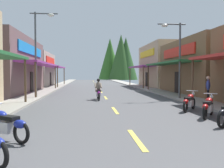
{
  "coord_description": "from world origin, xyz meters",
  "views": [
    {
      "loc": [
        -1.42,
        0.23,
        1.94
      ],
      "look_at": [
        0.84,
        23.13,
        0.96
      ],
      "focal_mm": 39.82,
      "sensor_mm": 36.0,
      "label": 1
    }
  ],
  "objects": [
    {
      "name": "sidewalk_right",
      "position": [
        5.97,
        30.41,
        0.06
      ],
      "size": [
        2.03,
        90.81,
        0.12
      ],
      "primitive_type": "cube",
      "color": "#9E9991",
      "rests_on": "ground"
    },
    {
      "name": "ground",
      "position": [
        0.0,
        30.41,
        -0.05
      ],
      "size": [
        9.91,
        90.81,
        0.1
      ],
      "primitive_type": "cube",
      "color": "#4C4C4F"
    },
    {
      "name": "sidewalk_left",
      "position": [
        -5.97,
        30.41,
        0.06
      ],
      "size": [
        2.03,
        90.81,
        0.12
      ],
      "primitive_type": "cube",
      "color": "gray",
      "rests_on": "ground"
    },
    {
      "name": "treeline_backdrop",
      "position": [
        8.48,
        77.13,
        6.59
      ],
      "size": [
        11.88,
        12.59,
        13.85
      ],
      "color": "#2D5223",
      "rests_on": "ground"
    },
    {
      "name": "storefront_right_far",
      "position": [
        10.07,
        34.89,
        3.03
      ],
      "size": [
        8.05,
        11.19,
        6.06
      ],
      "color": "tan",
      "rests_on": "ground"
    },
    {
      "name": "motorcycle_parked_right_3",
      "position": [
        3.86,
        10.63,
        0.49
      ],
      "size": [
        1.36,
        1.78,
        1.04
      ],
      "rotation": [
        0.0,
        0.0,
        0.93
      ],
      "color": "black",
      "rests_on": "ground"
    },
    {
      "name": "streetlamp_right",
      "position": [
        5.02,
        17.99,
        3.72
      ],
      "size": [
        2.08,
        0.3,
        5.64
      ],
      "color": "#474C51",
      "rests_on": "ground"
    },
    {
      "name": "streetlamp_left",
      "position": [
        -5.05,
        19.67,
        4.25
      ],
      "size": [
        2.08,
        0.3,
        6.59
      ],
      "color": "#474C51",
      "rests_on": "ground"
    },
    {
      "name": "pedestrian_waiting",
      "position": [
        6.09,
        15.07,
        1.05
      ],
      "size": [
        0.39,
        0.53,
        1.79
      ],
      "rotation": [
        0.0,
        0.0,
        5.85
      ],
      "color": "black",
      "rests_on": "ground"
    },
    {
      "name": "storefront_right_middle",
      "position": [
        10.84,
        22.8,
        2.54
      ],
      "size": [
        9.59,
        11.14,
        5.07
      ],
      "color": "brown",
      "rests_on": "ground"
    },
    {
      "name": "storefront_left_far",
      "position": [
        -10.46,
        38.2,
        2.5
      ],
      "size": [
        8.85,
        10.98,
        4.98
      ],
      "color": "gray",
      "rests_on": "ground"
    },
    {
      "name": "motorcycle_parked_right_4",
      "position": [
        3.82,
        12.55,
        0.49
      ],
      "size": [
        1.39,
        1.76,
        1.04
      ],
      "rotation": [
        0.0,
        0.0,
        0.91
      ],
      "color": "black",
      "rests_on": "ground"
    },
    {
      "name": "centerline_dashes",
      "position": [
        0.0,
        32.44,
        0.01
      ],
      "size": [
        0.16,
        64.47,
        0.01
      ],
      "color": "#E0C64C",
      "rests_on": "ground"
    },
    {
      "name": "rider_cruising_lead",
      "position": [
        -0.64,
        18.44,
        0.66
      ],
      "size": [
        0.6,
        2.14,
        1.57
      ],
      "rotation": [
        0.0,
        0.0,
        1.59
      ],
      "color": "black",
      "rests_on": "ground"
    },
    {
      "name": "motorcycle_parked_left_2",
      "position": [
        -3.82,
        7.6,
        0.49
      ],
      "size": [
        1.77,
        1.36,
        1.04
      ],
      "rotation": [
        0.0,
        0.0,
        2.5
      ],
      "color": "black",
      "rests_on": "ground"
    }
  ]
}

